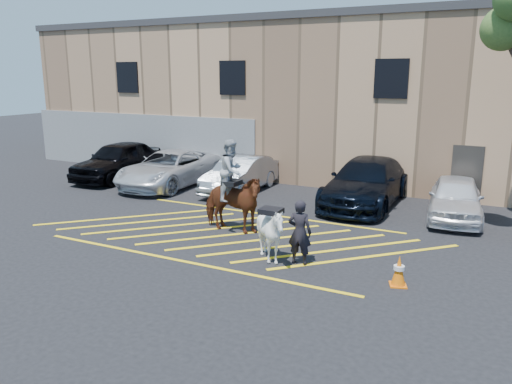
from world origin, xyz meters
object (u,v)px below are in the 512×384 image
at_px(car_blue_suv, 366,182).
at_px(handler, 300,232).
at_px(saddled_white, 271,233).
at_px(car_white_pickup, 170,169).
at_px(car_silver_sedan, 241,174).
at_px(traffic_cone, 399,271).
at_px(car_white_suv, 455,198).
at_px(mounted_bay, 232,195).
at_px(car_black_suv, 119,160).

bearing_deg(car_blue_suv, handler, -89.09).
bearing_deg(saddled_white, car_white_pickup, 141.39).
height_order(car_silver_sedan, traffic_cone, car_silver_sedan).
relative_size(saddled_white, traffic_cone, 2.10).
bearing_deg(car_silver_sedan, car_white_suv, -1.83).
height_order(mounted_bay, traffic_cone, mounted_bay).
relative_size(car_white_suv, traffic_cone, 5.74).
height_order(saddled_white, traffic_cone, saddled_white).
distance_m(car_silver_sedan, mounted_bay, 5.43).
bearing_deg(handler, saddled_white, 8.22).
height_order(car_white_pickup, handler, handler).
bearing_deg(car_silver_sedan, saddled_white, -56.17).
height_order(car_white_pickup, traffic_cone, car_white_pickup).
bearing_deg(car_black_suv, traffic_cone, -26.97).
bearing_deg(handler, car_black_suv, -32.53).
xyz_separation_m(saddled_white, traffic_cone, (3.30, -0.07, -0.41)).
height_order(car_blue_suv, car_white_suv, car_blue_suv).
xyz_separation_m(car_silver_sedan, saddled_white, (4.47, -6.60, 0.04)).
height_order(mounted_bay, saddled_white, mounted_bay).
distance_m(car_white_suv, handler, 6.97).
bearing_deg(car_blue_suv, traffic_cone, -69.02).
bearing_deg(car_blue_suv, saddled_white, -95.15).
height_order(car_black_suv, car_silver_sedan, car_black_suv).
distance_m(car_white_pickup, car_white_suv, 11.63).
bearing_deg(saddled_white, handler, 12.38).
distance_m(car_black_suv, mounted_bay, 9.84).
xyz_separation_m(car_silver_sedan, traffic_cone, (7.76, -6.68, -0.37)).
bearing_deg(mounted_bay, car_white_pickup, 141.56).
distance_m(car_white_suv, traffic_cone, 6.48).
relative_size(car_black_suv, mounted_bay, 1.77).
bearing_deg(mounted_bay, car_blue_suv, 61.50).
relative_size(car_white_pickup, car_silver_sedan, 1.24).
bearing_deg(car_silver_sedan, car_black_suv, -178.20).
bearing_deg(car_silver_sedan, car_blue_suv, 3.37).
relative_size(handler, traffic_cone, 2.34).
bearing_deg(car_white_suv, car_silver_sedan, 172.75).
height_order(car_white_suv, traffic_cone, car_white_suv).
distance_m(car_white_pickup, traffic_cone, 12.69).
relative_size(mounted_bay, saddled_white, 1.88).
bearing_deg(car_black_suv, car_white_suv, -2.37).
bearing_deg(saddled_white, mounted_bay, 140.93).
height_order(car_white_pickup, car_white_suv, car_white_pickup).
height_order(car_white_pickup, mounted_bay, mounted_bay).
bearing_deg(car_blue_suv, mounted_bay, -117.83).
xyz_separation_m(car_white_pickup, handler, (8.48, -6.02, 0.09)).
bearing_deg(traffic_cone, handler, 174.78).
xyz_separation_m(car_blue_suv, saddled_white, (-0.71, -6.93, -0.07)).
xyz_separation_m(mounted_bay, traffic_cone, (5.42, -1.79, -0.80)).
bearing_deg(car_black_suv, car_white_pickup, -6.06).
bearing_deg(car_blue_suv, car_black_suv, -176.59).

